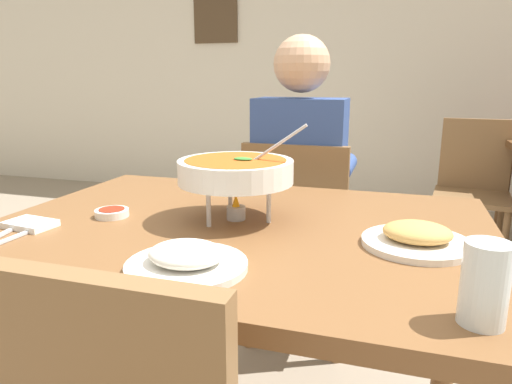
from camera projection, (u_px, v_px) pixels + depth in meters
name	position (u px, v px, depth m)	size (l,w,h in m)	color
cafe_rear_partition	(362.00, 38.00, 4.13)	(10.00, 0.10, 3.00)	beige
picture_frame_hung	(216.00, 12.00, 4.42)	(0.44, 0.03, 0.56)	#4C3823
dining_table_main	(239.00, 265.00, 1.21)	(1.26, 0.93, 0.78)	brown
chair_diner_main	(298.00, 233.00, 1.95)	(0.44, 0.44, 0.90)	brown
diner_main	(301.00, 177.00, 1.92)	(0.40, 0.45, 1.31)	#2D2D38
curry_bowl	(236.00, 172.00, 1.20)	(0.33, 0.30, 0.26)	silver
rice_plate	(185.00, 260.00, 0.90)	(0.24, 0.24, 0.06)	white
appetizer_plate	(417.00, 238.00, 1.03)	(0.24, 0.24, 0.06)	white
sauce_dish	(112.00, 213.00, 1.25)	(0.09, 0.09, 0.02)	white
napkin_folded	(30.00, 224.00, 1.16)	(0.12, 0.08, 0.02)	white
fork_utensil	(8.00, 231.00, 1.12)	(0.01, 0.17, 0.01)	silver
spoon_utensil	(25.00, 233.00, 1.11)	(0.01, 0.17, 0.01)	silver
drink_glass	(484.00, 288.00, 0.69)	(0.07, 0.07, 0.13)	silver
chair_bg_corner	(473.00, 183.00, 2.91)	(0.49, 0.49, 0.90)	brown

